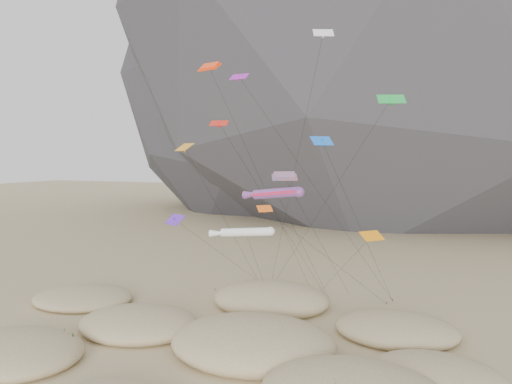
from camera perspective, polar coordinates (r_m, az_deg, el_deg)
ground at (r=44.21m, az=-4.46°, el=-19.10°), size 500.00×500.00×0.00m
dunes at (r=47.96m, az=-2.88°, el=-16.28°), size 51.39×37.67×3.76m
dune_grass at (r=46.77m, az=-4.33°, el=-16.65°), size 42.29×30.49×1.45m
kite_stakes at (r=64.54m, az=5.50°, el=-11.43°), size 22.15×5.86×0.30m
rainbow_tube_kite at (r=50.63m, az=2.11°, el=-0.15°), size 7.16×13.42×14.47m
white_tube_kite at (r=47.32m, az=-1.50°, el=-4.63°), size 6.54×15.61×10.88m
orange_parafoil at (r=58.62m, az=-5.22°, el=13.78°), size 11.21×10.76×28.11m
multi_parafoil at (r=48.57m, az=3.38°, el=1.62°), size 4.67×17.41×15.95m
delta_kites at (r=50.83m, az=2.24°, el=4.99°), size 25.97×20.22×30.20m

